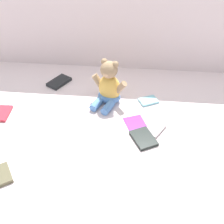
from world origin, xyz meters
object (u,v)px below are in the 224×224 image
(book_case_2, at_px, (148,101))
(book_case_5, at_px, (155,129))
(book_case_0, at_px, (0,113))
(book_case_3, at_px, (59,82))
(teddy_bear, at_px, (109,87))
(book_case_1, at_px, (144,138))
(book_case_6, at_px, (136,124))

(book_case_2, relative_size, book_case_5, 0.89)
(book_case_0, distance_m, book_case_5, 0.79)
(book_case_2, bearing_deg, book_case_3, 49.64)
(teddy_bear, height_order, book_case_3, teddy_bear)
(teddy_bear, bearing_deg, book_case_1, -34.62)
(teddy_bear, relative_size, book_case_1, 1.93)
(teddy_bear, relative_size, book_case_5, 2.27)
(book_case_3, xyz_separation_m, book_case_6, (0.46, -0.32, -0.01))
(teddy_bear, xyz_separation_m, book_case_2, (0.21, 0.01, -0.08))
(book_case_5, bearing_deg, book_case_0, 28.22)
(book_case_0, xyz_separation_m, book_case_1, (0.73, -0.11, 0.00))
(book_case_2, bearing_deg, teddy_bear, 66.91)
(book_case_0, bearing_deg, book_case_2, -169.38)
(teddy_bear, distance_m, book_case_2, 0.23)
(teddy_bear, relative_size, book_case_6, 2.06)
(book_case_0, relative_size, book_case_2, 1.26)
(book_case_0, bearing_deg, book_case_3, -129.62)
(teddy_bear, height_order, book_case_1, teddy_bear)
(book_case_1, relative_size, book_case_6, 1.07)
(teddy_bear, relative_size, book_case_3, 1.79)
(book_case_2, xyz_separation_m, book_case_5, (0.03, -0.22, 0.00))
(teddy_bear, bearing_deg, book_case_3, 176.31)
(teddy_bear, xyz_separation_m, book_case_0, (-0.54, -0.17, -0.08))
(teddy_bear, distance_m, book_case_0, 0.58)
(teddy_bear, height_order, book_case_6, teddy_bear)
(teddy_bear, height_order, book_case_5, teddy_bear)
(book_case_5, xyz_separation_m, book_case_6, (-0.09, 0.03, -0.00))
(book_case_5, bearing_deg, book_case_2, -50.60)
(book_case_2, relative_size, book_case_6, 0.81)
(book_case_1, bearing_deg, book_case_0, 143.36)
(book_case_0, distance_m, book_case_6, 0.70)
(teddy_bear, bearing_deg, book_case_6, -28.49)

